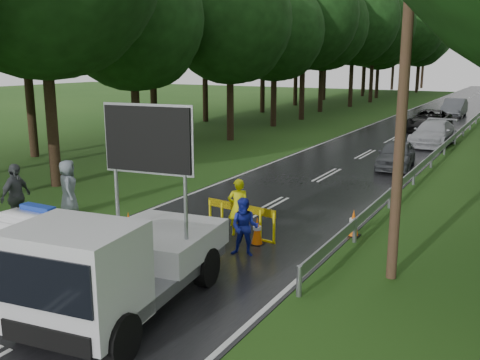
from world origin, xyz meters
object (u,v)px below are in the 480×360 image
Objects in this scene: barrier at (241,212)px; work_truck at (118,264)px; officer at (238,207)px; civilian at (245,227)px; queue_car_third at (430,121)px; queue_car_fourth at (454,108)px; queue_car_first at (396,154)px; queue_car_second at (433,133)px; police_sedan at (40,236)px.

work_truck is at bearing -80.23° from barrier.
civilian is at bearing 90.55° from officer.
officer is at bearing -91.37° from queue_car_third.
work_truck is 43.31m from queue_car_fourth.
queue_car_fourth is at bearing -125.61° from officer.
civilian reaches higher than barrier.
queue_car_first is (1.59, 12.16, -0.08)m from barrier.
queue_car_third is (-1.33, 6.49, 0.03)m from queue_car_second.
barrier is 0.61× the size of queue_car_first.
civilian is at bearing -99.44° from queue_car_first.
barrier is 12.26m from queue_car_first.
work_truck is 4.19m from civilian.
queue_car_second is at bearing 81.35° from queue_car_first.
work_truck is 3.45× the size of civilian.
queue_car_third is (0.70, 26.50, -0.09)m from officer.
work_truck is 3.15× the size of officer.
queue_car_fourth reaches higher than civilian.
barrier is at bearing -92.90° from queue_car_second.
queue_car_first is 7.90m from queue_car_second.
queue_car_first is at bearing -106.97° from police_sedan.
barrier is 20.14m from queue_car_second.
work_truck is at bearing -90.46° from queue_car_fourth.
queue_car_first is 25.72m from queue_car_fourth.
queue_car_third is at bearing 76.01° from civilian.
civilian is (0.83, -1.30, 0.04)m from barrier.
civilian reaches higher than queue_car_third.
police_sedan is 5.16m from civilian.
officer is (3.37, 4.19, 0.18)m from police_sedan.
police_sedan is 0.74× the size of queue_car_third.
police_sedan is at bearing 16.89° from officer.
queue_car_second is (1.10, 21.35, -0.05)m from civilian.
police_sedan is at bearing -113.44° from queue_car_first.
work_truck reaches higher than queue_car_third.
civilian is at bearing -90.35° from queue_car_second.
barrier is 0.15m from officer.
queue_car_second is 17.86m from queue_car_fourth.
barrier is at bearing 125.97° from officer.
police_sedan reaches higher than queue_car_first.
officer is 0.35× the size of queue_car_fourth.
civilian is at bearing -146.15° from police_sedan.
work_truck is at bearing -100.61° from queue_car_first.
queue_car_first is 0.71× the size of queue_car_third.
civilian is 13.48m from queue_car_first.
queue_car_third is (0.37, 31.97, -0.35)m from work_truck.
queue_car_second is at bearing 91.76° from barrier.
work_truck is at bearing -112.63° from civilian.
queue_car_third is at bearing 95.96° from barrier.
queue_car_fourth is at bearing 96.42° from queue_car_second.
queue_car_first is at bearing -132.29° from officer.
work_truck is 1.10× the size of queue_car_fourth.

